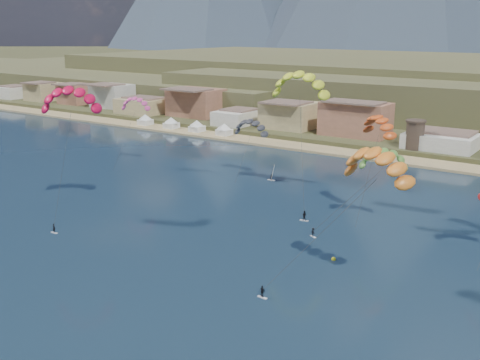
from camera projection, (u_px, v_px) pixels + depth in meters
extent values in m
plane|color=#0D1E30|center=(110.00, 297.00, 80.80)|extent=(2400.00, 2400.00, 0.00)
cube|color=tan|center=(387.00, 158.00, 164.79)|extent=(2200.00, 12.00, 0.90)
cube|color=brown|center=(127.00, 77.00, 347.78)|extent=(280.00, 130.00, 10.00)
cube|color=brown|center=(422.00, 76.00, 306.15)|extent=(380.00, 170.00, 18.00)
cube|color=brown|center=(5.00, 69.00, 433.25)|extent=(220.00, 110.00, 7.00)
cylinder|color=#47382D|center=(415.00, 136.00, 166.88)|extent=(5.20, 5.20, 8.00)
cylinder|color=#47382D|center=(416.00, 121.00, 165.77)|extent=(5.82, 5.82, 0.60)
cube|color=white|center=(145.00, 122.00, 216.76)|extent=(4.50, 4.50, 2.00)
pyramid|color=white|center=(145.00, 114.00, 215.98)|extent=(6.40, 6.40, 2.00)
cube|color=white|center=(171.00, 125.00, 209.60)|extent=(4.50, 4.50, 2.00)
pyramid|color=white|center=(171.00, 117.00, 208.82)|extent=(6.40, 6.40, 2.00)
cube|color=white|center=(197.00, 129.00, 202.99)|extent=(4.50, 4.50, 2.00)
pyramid|color=white|center=(197.00, 120.00, 202.21)|extent=(6.40, 6.40, 2.00)
cube|color=white|center=(224.00, 132.00, 196.37)|extent=(4.50, 4.50, 2.00)
pyramid|color=white|center=(224.00, 123.00, 195.59)|extent=(6.40, 6.40, 2.00)
cube|color=silver|center=(54.00, 233.00, 105.77)|extent=(1.51, 0.51, 0.10)
imported|color=black|center=(54.00, 228.00, 105.53)|extent=(0.64, 0.44, 1.71)
cylinder|color=#262626|center=(63.00, 167.00, 108.92)|extent=(0.05, 0.05, 23.33)
cube|color=silver|center=(304.00, 220.00, 112.41)|extent=(1.76, 0.75, 0.11)
imported|color=black|center=(304.00, 215.00, 112.14)|extent=(1.05, 0.87, 1.96)
cylinder|color=#262626|center=(302.00, 153.00, 116.38)|extent=(0.05, 0.05, 25.89)
cube|color=silver|center=(262.00, 297.00, 80.58)|extent=(1.56, 0.58, 0.10)
imported|color=black|center=(262.00, 291.00, 80.34)|extent=(1.06, 0.51, 1.76)
cylinder|color=#262626|center=(319.00, 235.00, 79.36)|extent=(0.05, 0.05, 22.08)
cube|color=silver|center=(313.00, 237.00, 103.79)|extent=(1.47, 1.06, 0.10)
imported|color=black|center=(313.00, 232.00, 103.56)|extent=(1.23, 1.04, 1.65)
cylinder|color=#262626|center=(349.00, 199.00, 105.44)|extent=(0.05, 0.05, 18.17)
cylinder|color=#262626|center=(126.00, 140.00, 150.81)|extent=(0.04, 0.04, 17.08)
cylinder|color=#262626|center=(242.00, 158.00, 140.71)|extent=(0.04, 0.04, 13.16)
cylinder|color=#262626|center=(368.00, 181.00, 108.59)|extent=(0.04, 0.04, 18.28)
cube|color=silver|center=(271.00, 180.00, 141.85)|extent=(2.14, 0.77, 0.10)
imported|color=black|center=(271.00, 177.00, 141.64)|extent=(0.77, 0.54, 1.51)
cube|color=white|center=(273.00, 173.00, 141.17)|extent=(0.99, 2.33, 3.60)
sphere|color=yellow|center=(334.00, 259.00, 93.56)|extent=(0.74, 0.74, 0.74)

